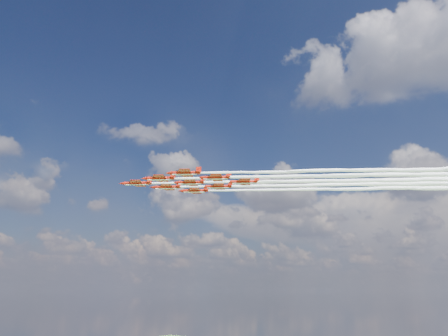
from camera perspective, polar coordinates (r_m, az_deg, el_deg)
The scene contains 9 objects.
jet_lead at distance 158.57m, azimuth 10.12°, elevation -1.68°, with size 106.53×73.77×3.00m.
jet_row2_port at distance 153.64m, azimuth 14.03°, elevation -1.00°, with size 106.53×73.77×3.00m.
jet_row2_starb at distance 166.50m, azimuth 13.20°, elevation -2.18°, with size 106.53×73.77×3.00m.
jet_row3_port at distance 149.49m, azimuth 18.18°, elevation -0.27°, with size 106.53×73.77×3.00m.
jet_row3_centre at distance 162.12m, azimuth 17.00°, elevation -1.54°, with size 106.53×73.77×3.00m.
jet_row3_starb at distance 174.88m, azimuth 16.00°, elevation -2.63°, with size 106.53×73.77×3.00m.
jet_row4_port at distance 158.52m, azimuth 20.99°, elevation -0.86°, with size 106.53×73.77×3.00m.
jet_row4_starb at distance 171.01m, azimuth 19.67°, elevation -2.03°, with size 106.53×73.77×3.00m.
jet_tail at distance 167.90m, azimuth 23.50°, elevation -1.39°, with size 106.53×73.77×3.00m.
Camera 1 is at (98.86, -112.75, 51.93)m, focal length 35.00 mm.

